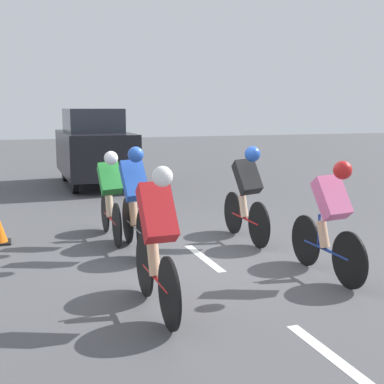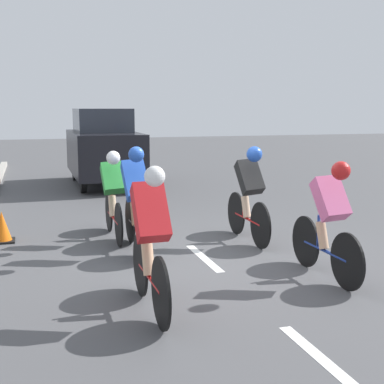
% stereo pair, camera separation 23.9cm
% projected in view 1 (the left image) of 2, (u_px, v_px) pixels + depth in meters
% --- Properties ---
extents(ground_plane, '(60.00, 60.00, 0.00)m').
position_uv_depth(ground_plane, '(202.00, 256.00, 7.60)').
color(ground_plane, '#4C4C4F').
extents(lane_stripe_near, '(0.12, 1.40, 0.01)m').
position_uv_depth(lane_stripe_near, '(333.00, 357.00, 4.52)').
color(lane_stripe_near, white).
rests_on(lane_stripe_near, ground).
extents(lane_stripe_mid, '(0.12, 1.40, 0.01)m').
position_uv_depth(lane_stripe_mid, '(204.00, 258.00, 7.52)').
color(lane_stripe_mid, white).
rests_on(lane_stripe_mid, ground).
extents(lane_stripe_far, '(0.12, 1.40, 0.01)m').
position_uv_depth(lane_stripe_far, '(148.00, 215.00, 10.51)').
color(lane_stripe_far, white).
rests_on(lane_stripe_far, ground).
extents(cyclist_green, '(0.35, 1.72, 1.44)m').
position_uv_depth(cyclist_green, '(110.00, 194.00, 8.42)').
color(cyclist_green, black).
rests_on(cyclist_green, ground).
extents(cyclist_blue, '(0.36, 1.72, 1.56)m').
position_uv_depth(cyclist_blue, '(135.00, 198.00, 7.68)').
color(cyclist_blue, black).
rests_on(cyclist_blue, ground).
extents(cyclist_black, '(0.36, 1.69, 1.52)m').
position_uv_depth(cyclist_black, '(247.00, 191.00, 8.31)').
color(cyclist_black, black).
rests_on(cyclist_black, ground).
extents(cyclist_pink, '(0.35, 1.66, 1.49)m').
position_uv_depth(cyclist_pink, '(330.00, 217.00, 6.52)').
color(cyclist_pink, black).
rests_on(cyclist_pink, ground).
extents(cyclist_red, '(0.33, 1.69, 1.55)m').
position_uv_depth(cyclist_red, '(157.00, 238.00, 5.37)').
color(cyclist_red, black).
rests_on(cyclist_red, ground).
extents(support_car, '(1.70, 3.86, 2.06)m').
position_uv_depth(support_car, '(94.00, 147.00, 14.37)').
color(support_car, black).
rests_on(support_car, ground).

